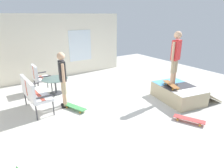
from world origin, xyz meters
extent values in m
cube|color=beige|center=(0.00, 0.00, -0.05)|extent=(12.00, 12.00, 0.10)
cube|color=silver|center=(3.80, 0.50, 1.38)|extent=(0.20, 6.00, 2.76)
cube|color=silver|center=(3.69, -0.40, 1.35)|extent=(0.03, 1.10, 1.40)
cube|color=tan|center=(-0.94, -1.73, 0.24)|extent=(1.75, 1.37, 0.48)
cube|color=silver|center=(-1.46, -1.63, 0.49)|extent=(0.70, 1.13, 0.01)
cube|color=#333338|center=(-0.94, -1.73, 0.49)|extent=(0.70, 1.13, 0.01)
cube|color=#4C99D8|center=(-0.43, -1.83, 0.49)|extent=(0.70, 1.13, 0.01)
cylinder|color=#B2B2B7|center=(-0.84, -1.22, 0.46)|extent=(1.49, 0.34, 0.05)
cube|color=tan|center=(-1.10, -2.56, 0.22)|extent=(1.64, 0.97, 0.40)
cylinder|color=#38383D|center=(0.34, 2.05, 0.22)|extent=(0.04, 0.04, 0.44)
cylinder|color=#38383D|center=(1.51, 2.11, 0.22)|extent=(0.04, 0.04, 0.44)
cylinder|color=#38383D|center=(0.31, 2.52, 0.22)|extent=(0.04, 0.04, 0.44)
cylinder|color=#38383D|center=(1.48, 2.58, 0.22)|extent=(0.04, 0.04, 0.44)
cube|color=silver|center=(0.91, 2.31, 0.48)|extent=(1.28, 0.61, 0.08)
cube|color=#B74738|center=(0.91, 2.31, 0.52)|extent=(1.21, 0.16, 0.00)
cube|color=silver|center=(0.90, 2.55, 0.77)|extent=(1.25, 0.14, 0.50)
cube|color=#B74738|center=(0.90, 2.55, 0.77)|extent=(0.10, 0.09, 0.46)
cube|color=#38383D|center=(0.31, 2.28, 0.64)|extent=(0.06, 0.47, 0.04)
cube|color=#38383D|center=(1.51, 2.34, 0.64)|extent=(0.06, 0.47, 0.04)
cylinder|color=#38383D|center=(2.12, 1.54, 0.22)|extent=(0.04, 0.04, 0.44)
cylinder|color=#38383D|center=(2.66, 1.55, 0.22)|extent=(0.04, 0.04, 0.44)
cylinder|color=#38383D|center=(2.12, 2.01, 0.22)|extent=(0.04, 0.04, 0.44)
cylinder|color=#38383D|center=(2.66, 2.02, 0.22)|extent=(0.04, 0.04, 0.44)
cube|color=silver|center=(2.39, 1.78, 0.48)|extent=(0.62, 0.55, 0.08)
cube|color=#B74738|center=(2.39, 1.78, 0.52)|extent=(0.58, 0.10, 0.00)
cube|color=silver|center=(2.39, 2.01, 0.77)|extent=(0.62, 0.08, 0.50)
cube|color=#B74738|center=(2.39, 2.01, 0.77)|extent=(0.10, 0.08, 0.46)
cube|color=#38383D|center=(2.10, 1.78, 0.64)|extent=(0.04, 0.47, 0.04)
cube|color=#38383D|center=(2.68, 1.78, 0.64)|extent=(0.04, 0.47, 0.04)
cylinder|color=#38383D|center=(1.89, 1.47, 0.28)|extent=(0.06, 0.06, 0.55)
cylinder|color=#38383D|center=(1.89, 1.47, 0.01)|extent=(0.44, 0.44, 0.03)
cylinder|color=#4C6660|center=(1.89, 1.47, 0.56)|extent=(0.90, 0.90, 0.02)
cube|color=black|center=(0.63, 1.59, 0.03)|extent=(0.16, 0.26, 0.05)
cylinder|color=tan|center=(0.63, 1.59, 0.25)|extent=(0.10, 0.10, 0.40)
cylinder|color=tan|center=(0.63, 1.59, 0.65)|extent=(0.13, 0.13, 0.40)
cube|color=black|center=(0.80, 1.56, 0.03)|extent=(0.16, 0.26, 0.05)
cylinder|color=tan|center=(0.80, 1.56, 0.25)|extent=(0.10, 0.10, 0.40)
cylinder|color=tan|center=(0.80, 1.56, 0.65)|extent=(0.13, 0.13, 0.40)
cube|color=#262628|center=(0.71, 1.57, 1.15)|extent=(0.35, 0.24, 0.59)
sphere|color=tan|center=(0.71, 1.57, 1.59)|extent=(0.23, 0.23, 0.23)
cylinder|color=tan|center=(0.52, 1.61, 1.13)|extent=(0.08, 0.08, 0.56)
cylinder|color=tan|center=(0.91, 1.53, 1.13)|extent=(0.08, 0.08, 0.56)
cube|color=black|center=(-0.83, -1.49, 0.52)|extent=(0.26, 0.16, 0.05)
cylinder|color=tan|center=(-0.83, -1.49, 0.75)|extent=(0.10, 0.10, 0.41)
cylinder|color=tan|center=(-0.83, -1.49, 1.17)|extent=(0.13, 0.13, 0.41)
cube|color=black|center=(-0.79, -1.65, 0.52)|extent=(0.26, 0.16, 0.05)
cylinder|color=tan|center=(-0.79, -1.65, 0.75)|extent=(0.10, 0.10, 0.41)
cylinder|color=tan|center=(-0.79, -1.65, 1.17)|extent=(0.13, 0.13, 0.41)
cube|color=red|center=(-0.81, -1.57, 1.68)|extent=(0.25, 0.35, 0.61)
sphere|color=tan|center=(-0.81, -1.57, 2.13)|extent=(0.23, 0.23, 0.23)
cylinder|color=tan|center=(-0.85, -1.37, 1.66)|extent=(0.08, 0.08, 0.58)
cylinder|color=tan|center=(-0.76, -1.76, 1.66)|extent=(0.08, 0.08, 0.58)
cube|color=#3F8C4C|center=(0.31, 1.41, 0.09)|extent=(0.82, 0.48, 0.02)
cylinder|color=gold|center=(0.60, 1.44, 0.03)|extent=(0.06, 0.05, 0.06)
cylinder|color=gold|center=(0.54, 1.59, 0.03)|extent=(0.06, 0.05, 0.06)
cylinder|color=gold|center=(0.08, 1.24, 0.03)|extent=(0.06, 0.05, 0.06)
cylinder|color=gold|center=(0.02, 1.38, 0.03)|extent=(0.06, 0.05, 0.06)
cube|color=#B23838|center=(-2.04, -0.83, 0.09)|extent=(0.81, 0.53, 0.02)
cylinder|color=gold|center=(-1.76, -0.78, 0.03)|extent=(0.06, 0.05, 0.06)
cylinder|color=gold|center=(-1.83, -0.64, 0.03)|extent=(0.06, 0.05, 0.06)
cylinder|color=gold|center=(-2.26, -1.03, 0.03)|extent=(0.06, 0.05, 0.06)
cylinder|color=gold|center=(-2.33, -0.88, 0.03)|extent=(0.06, 0.05, 0.06)
cube|color=brown|center=(-0.84, -1.46, 0.59)|extent=(0.82, 0.49, 0.01)
cylinder|color=gold|center=(-0.61, -1.64, 0.52)|extent=(0.06, 0.05, 0.06)
cylinder|color=gold|center=(-0.55, -1.49, 0.52)|extent=(0.06, 0.05, 0.06)
cylinder|color=gold|center=(-1.13, -1.43, 0.52)|extent=(0.06, 0.05, 0.06)
cylinder|color=gold|center=(-1.07, -1.28, 0.52)|extent=(0.06, 0.05, 0.06)
camera|label=1|loc=(-4.61, 3.37, 2.71)|focal=30.67mm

